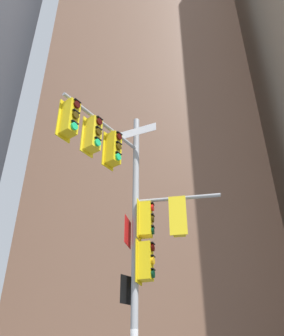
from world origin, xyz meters
The scene contains 2 objects.
building_mid_block centered at (0.63, 20.39, 25.16)m, with size 16.98×16.98×50.32m, color brown.
signal_pole_assembly centered at (-0.19, -0.60, 5.60)m, with size 4.37×2.94×8.96m.
Camera 1 is at (0.18, -9.51, 1.30)m, focal length 38.65 mm.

